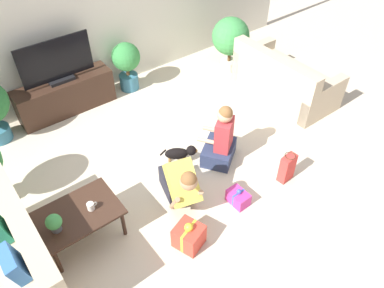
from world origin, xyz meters
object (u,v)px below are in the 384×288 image
(tv, at_px, (57,63))
(potted_plant_corner_right, at_px, (231,38))
(sofa_right, at_px, (284,81))
(dog, at_px, (181,153))
(person_sitting, at_px, (221,141))
(mug, at_px, (91,206))
(gift_box_a, at_px, (238,197))
(gift_bag_a, at_px, (287,168))
(gift_box_b, at_px, (189,236))
(person_kneeling, at_px, (180,183))
(tabletop_plant, at_px, (54,223))
(tv_console, at_px, (66,96))
(coffee_table, at_px, (78,216))
(sofa_left, at_px, (5,265))
(potted_plant_back_right, at_px, (127,62))

(tv, bearing_deg, potted_plant_corner_right, -12.13)
(sofa_right, bearing_deg, tv, 59.25)
(dog, bearing_deg, potted_plant_corner_right, -23.36)
(person_sitting, xyz_separation_m, mug, (-1.95, -0.07, 0.15))
(gift_box_a, relative_size, gift_bag_a, 0.65)
(mug, bearing_deg, gift_box_a, -22.68)
(gift_box_b, bearing_deg, person_sitting, 35.27)
(person_kneeling, bearing_deg, tabletop_plant, -172.35)
(potted_plant_corner_right, bearing_deg, tv_console, 167.87)
(gift_box_a, height_order, mug, mug)
(coffee_table, xyz_separation_m, gift_box_a, (1.77, -0.72, -0.30))
(coffee_table, relative_size, tv, 0.81)
(sofa_left, bearing_deg, mug, 90.00)
(gift_box_b, relative_size, tabletop_plant, 1.70)
(sofa_left, xyz_separation_m, gift_box_b, (1.75, -0.78, -0.15))
(tv, xyz_separation_m, person_sitting, (1.23, -2.39, -0.53))
(coffee_table, height_order, potted_plant_corner_right, potted_plant_corner_right)
(tv_console, height_order, person_kneeling, person_kneeling)
(coffee_table, bearing_deg, tabletop_plant, -164.36)
(coffee_table, distance_m, tabletop_plant, 0.32)
(person_kneeling, xyz_separation_m, mug, (-1.05, 0.23, 0.13))
(coffee_table, distance_m, potted_plant_corner_right, 4.22)
(tv, height_order, gift_box_a, tv)
(sofa_left, height_order, sofa_right, same)
(coffee_table, height_order, mug, mug)
(sofa_right, bearing_deg, tv_console, 59.25)
(sofa_right, relative_size, potted_plant_corner_right, 1.70)
(sofa_left, relative_size, tv, 1.53)
(potted_plant_back_right, distance_m, mug, 3.03)
(person_sitting, xyz_separation_m, gift_bag_a, (0.45, -0.83, -0.13))
(gift_box_a, bearing_deg, gift_bag_a, -6.12)
(sofa_left, relative_size, tv_console, 1.11)
(potted_plant_back_right, relative_size, gift_box_b, 2.28)
(coffee_table, bearing_deg, gift_box_a, -22.16)
(sofa_left, distance_m, gift_box_b, 1.92)
(sofa_left, xyz_separation_m, gift_box_a, (2.61, -0.68, -0.21))
(gift_box_a, xyz_separation_m, tabletop_plant, (-2.03, 0.65, 0.47))
(sofa_right, distance_m, coffee_table, 4.01)
(potted_plant_corner_right, bearing_deg, mug, -153.62)
(potted_plant_back_right, height_order, gift_box_a, potted_plant_back_right)
(sofa_left, height_order, person_kneeling, sofa_left)
(person_kneeling, height_order, gift_box_b, person_kneeling)
(potted_plant_corner_right, bearing_deg, person_kneeling, -142.01)
(gift_box_b, bearing_deg, tv_console, 90.74)
(gift_box_a, height_order, tabletop_plant, tabletop_plant)
(potted_plant_corner_right, relative_size, dog, 2.23)
(potted_plant_corner_right, bearing_deg, sofa_left, -158.66)
(sofa_left, xyz_separation_m, tv, (1.71, 2.45, 0.57))
(tabletop_plant, bearing_deg, potted_plant_back_right, 47.10)
(sofa_right, xyz_separation_m, person_kneeling, (-2.77, -0.84, 0.06))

